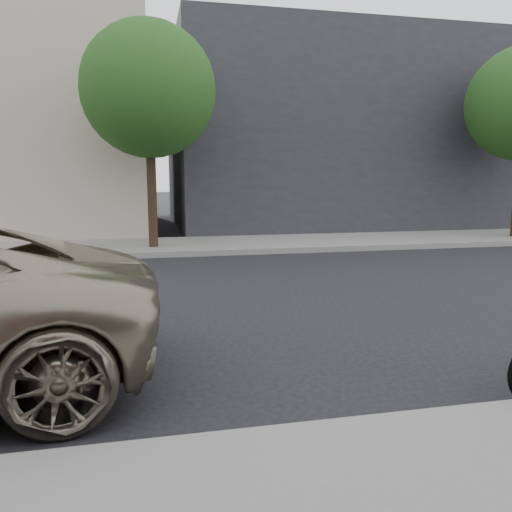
# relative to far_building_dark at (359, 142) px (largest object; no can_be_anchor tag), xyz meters

# --- Properties ---
(ground) EXTENTS (120.00, 120.00, 0.00)m
(ground) POSITION_rel_far_building_dark_xyz_m (7.00, 13.50, -3.50)
(ground) COLOR black
(ground) RESTS_ON ground
(far_sidewalk) EXTENTS (44.00, 3.00, 0.15)m
(far_sidewalk) POSITION_rel_far_building_dark_xyz_m (7.00, 7.00, -3.43)
(far_sidewalk) COLOR gray
(far_sidewalk) RESTS_ON ground
(far_building_dark) EXTENTS (16.00, 11.00, 7.00)m
(far_building_dark) POSITION_rel_far_building_dark_xyz_m (0.00, 0.00, 0.00)
(far_building_dark) COLOR #2A2A2F
(far_building_dark) RESTS_ON ground
(street_tree_mid) EXTENTS (3.40, 3.40, 5.70)m
(street_tree_mid) POSITION_rel_far_building_dark_xyz_m (9.00, 7.50, 0.64)
(street_tree_mid) COLOR #352418
(street_tree_mid) RESTS_ON far_sidewalk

